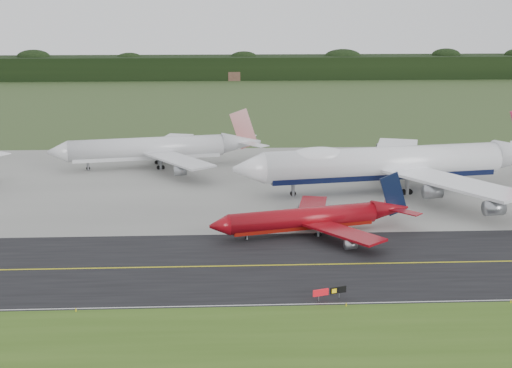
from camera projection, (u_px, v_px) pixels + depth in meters
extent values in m
plane|color=#324821|center=(282.00, 257.00, 120.84)|extent=(600.00, 600.00, 0.00)
cube|color=#365519|center=(306.00, 357.00, 87.02)|extent=(400.00, 30.00, 0.01)
cube|color=black|center=(284.00, 265.00, 116.97)|extent=(400.00, 32.00, 0.02)
cube|color=slate|center=(265.00, 181.00, 170.11)|extent=(400.00, 78.00, 0.01)
cube|color=gold|center=(284.00, 265.00, 116.97)|extent=(400.00, 0.40, 0.00)
cube|color=silver|center=(294.00, 304.00, 101.99)|extent=(400.00, 0.25, 0.00)
cube|color=black|center=(240.00, 67.00, 385.02)|extent=(700.00, 24.00, 12.00)
cylinder|color=white|center=(383.00, 162.00, 159.84)|extent=(55.19, 15.28, 6.95)
cube|color=black|center=(383.00, 172.00, 160.41)|extent=(52.22, 13.14, 2.43)
cone|color=white|center=(248.00, 169.00, 153.88)|extent=(7.83, 7.92, 6.95)
ellipsoid|color=white|center=(318.00, 157.00, 156.39)|extent=(14.93, 8.02, 4.43)
cube|color=white|center=(454.00, 182.00, 147.30)|extent=(25.47, 31.25, 0.60)
cube|color=white|center=(396.00, 152.00, 176.67)|extent=(18.13, 32.52, 0.60)
cylinder|color=gray|center=(433.00, 192.00, 147.59)|extent=(4.20, 3.47, 2.92)
cylinder|color=gray|center=(380.00, 160.00, 175.69)|extent=(4.20, 3.47, 2.92)
cylinder|color=gray|center=(494.00, 208.00, 136.04)|extent=(4.20, 3.47, 2.92)
cylinder|color=gray|center=(384.00, 148.00, 189.68)|extent=(4.20, 3.47, 2.92)
cylinder|color=black|center=(293.00, 193.00, 157.37)|extent=(1.32, 0.75, 1.25)
cylinder|color=slate|center=(407.00, 185.00, 158.18)|extent=(1.11, 1.11, 4.65)
cylinder|color=black|center=(407.00, 192.00, 158.61)|extent=(1.33, 0.81, 1.25)
cylinder|color=slate|center=(394.00, 176.00, 165.43)|extent=(1.11, 1.11, 4.65)
cylinder|color=black|center=(394.00, 183.00, 165.86)|extent=(1.33, 0.81, 1.25)
cylinder|color=maroon|center=(303.00, 218.00, 131.52)|extent=(28.31, 10.44, 3.82)
cube|color=maroon|center=(303.00, 224.00, 131.83)|extent=(26.71, 9.18, 1.34)
cone|color=maroon|center=(219.00, 226.00, 127.16)|extent=(4.34, 4.55, 3.82)
cone|color=maroon|center=(390.00, 209.00, 136.34)|extent=(8.14, 5.48, 3.82)
cube|color=maroon|center=(344.00, 232.00, 125.73)|extent=(13.82, 15.44, 0.43)
cube|color=maroon|center=(312.00, 208.00, 140.30)|extent=(8.05, 16.40, 0.43)
cube|color=black|center=(393.00, 194.00, 135.76)|extent=(5.93, 1.74, 8.69)
cylinder|color=gray|center=(351.00, 245.00, 122.43)|extent=(2.41, 2.05, 1.60)
cylinder|color=gray|center=(304.00, 208.00, 143.97)|extent=(2.41, 2.05, 1.60)
cylinder|color=black|center=(247.00, 238.00, 129.28)|extent=(0.74, 0.46, 0.69)
cylinder|color=slate|center=(318.00, 231.00, 130.73)|extent=(0.65, 0.65, 1.97)
cylinder|color=black|center=(318.00, 235.00, 130.89)|extent=(0.75, 0.50, 0.69)
cylinder|color=slate|center=(310.00, 225.00, 134.63)|extent=(0.65, 0.65, 1.97)
cylinder|color=black|center=(310.00, 228.00, 134.79)|extent=(0.75, 0.50, 0.69)
cylinder|color=silver|center=(147.00, 148.00, 183.06)|extent=(39.72, 12.24, 5.47)
cube|color=white|center=(147.00, 155.00, 183.51)|extent=(37.54, 10.55, 1.91)
cone|color=silver|center=(58.00, 152.00, 178.34)|extent=(5.80, 6.24, 5.47)
cone|color=silver|center=(241.00, 142.00, 188.26)|extent=(11.18, 7.19, 5.47)
cube|color=silver|center=(179.00, 160.00, 174.13)|extent=(18.76, 22.54, 0.49)
cube|color=silver|center=(169.00, 142.00, 195.41)|extent=(12.69, 23.62, 0.49)
cube|color=#9F0B0D|center=(244.00, 129.00, 187.49)|extent=(7.50, 1.74, 10.87)
cylinder|color=gray|center=(180.00, 171.00, 169.36)|extent=(3.34, 2.78, 2.30)
cylinder|color=gray|center=(166.00, 144.00, 200.80)|extent=(3.34, 2.78, 2.30)
cylinder|color=black|center=(88.00, 168.00, 181.04)|extent=(1.05, 0.61, 0.98)
cylinder|color=slate|center=(161.00, 163.00, 181.75)|extent=(0.89, 0.89, 3.45)
cylinder|color=black|center=(161.00, 167.00, 182.06)|extent=(1.05, 0.66, 0.98)
cylinder|color=slate|center=(158.00, 158.00, 187.42)|extent=(0.89, 0.89, 3.45)
cylinder|color=black|center=(159.00, 162.00, 187.73)|extent=(1.05, 0.66, 0.98)
cylinder|color=slate|center=(319.00, 299.00, 103.05)|extent=(0.13, 0.13, 0.77)
cylinder|color=slate|center=(339.00, 295.00, 104.14)|extent=(0.13, 0.13, 0.77)
cube|color=#B50D16|center=(321.00, 293.00, 102.94)|extent=(2.36, 0.90, 0.99)
cube|color=black|center=(334.00, 291.00, 103.62)|extent=(1.11, 0.51, 0.99)
cube|color=black|center=(342.00, 289.00, 104.06)|extent=(1.32, 0.58, 0.99)
cylinder|color=yellow|center=(76.00, 310.00, 99.57)|extent=(0.16, 0.16, 0.50)
cylinder|color=yellow|center=(346.00, 305.00, 101.31)|extent=(0.16, 0.16, 0.50)
cylinder|color=yellow|center=(511.00, 301.00, 102.39)|extent=(0.16, 0.16, 0.50)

